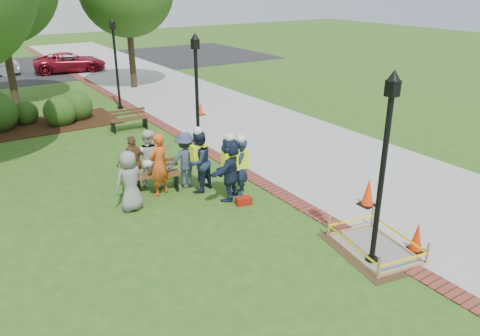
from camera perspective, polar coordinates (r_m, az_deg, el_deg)
ground at (r=12.19m, az=1.14°, el=-6.62°), size 100.00×100.00×0.00m
sidewalk at (r=22.60m, az=-2.72°, el=6.99°), size 6.00×60.00×0.02m
brick_edging at (r=21.20m, az=-10.33°, el=5.66°), size 0.50×60.00×0.03m
mulch_bed at (r=21.83m, az=-24.00°, el=4.59°), size 7.00×3.00×0.05m
parking_lot at (r=36.80m, az=-23.79°, el=11.02°), size 36.00×12.00×0.01m
wet_concrete_pad at (r=11.35m, az=16.16°, el=-8.55°), size 2.08×2.57×0.55m
bench_near at (r=14.06m, az=-10.70°, el=-1.68°), size 1.74×1.00×0.90m
bench_far at (r=20.08m, az=-13.36°, el=5.26°), size 1.59×0.64×0.84m
cone_front at (r=11.55m, az=20.75°, el=-7.93°), size 0.37×0.37×0.73m
cone_back at (r=13.33m, az=15.36°, el=-2.94°), size 0.42×0.42×0.82m
cone_far at (r=21.84m, az=-4.84°, el=7.25°), size 0.34×0.34×0.66m
toolbox at (r=13.06m, az=0.43°, el=-4.03°), size 0.48×0.32×0.22m
lamp_near at (r=9.94m, az=17.16°, el=1.24°), size 0.28×0.28×4.26m
lamp_mid at (r=16.00m, az=-5.30°, el=9.77°), size 0.28×0.28×4.26m
lamp_far at (r=23.26m, az=-14.94°, el=12.95°), size 0.28×0.28×4.26m
shrub_c at (r=21.79m, az=-20.89°, el=4.96°), size 1.37×1.37×1.37m
shrub_d at (r=22.41m, az=-19.15°, el=5.64°), size 1.41×1.41×1.41m
shrub_e at (r=22.59m, az=-24.49°, el=4.99°), size 1.05×1.05×1.05m
casual_person_a at (r=12.83m, az=-13.29°, el=-1.58°), size 0.58×0.41×1.68m
casual_person_b at (r=13.54m, az=-9.87°, el=0.41°), size 0.69×0.57×1.87m
casual_person_c at (r=14.21m, az=-11.06°, el=1.16°), size 0.66×0.66×1.77m
casual_person_d at (r=14.07m, az=-12.79°, el=0.59°), size 0.59×0.44×1.67m
casual_person_e at (r=14.00m, az=-6.65°, el=0.96°), size 0.61×0.46×1.70m
hivis_worker_a at (r=13.10m, az=-1.25°, el=0.16°), size 0.69×0.65×1.96m
hivis_worker_b at (r=13.43m, az=0.07°, el=0.40°), size 0.59×0.62×1.80m
hivis_worker_c at (r=13.61m, az=-5.06°, el=0.98°), size 0.69×0.58×1.98m
parked_car_c at (r=34.61m, az=-19.87°, el=10.97°), size 2.57×4.59×1.41m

